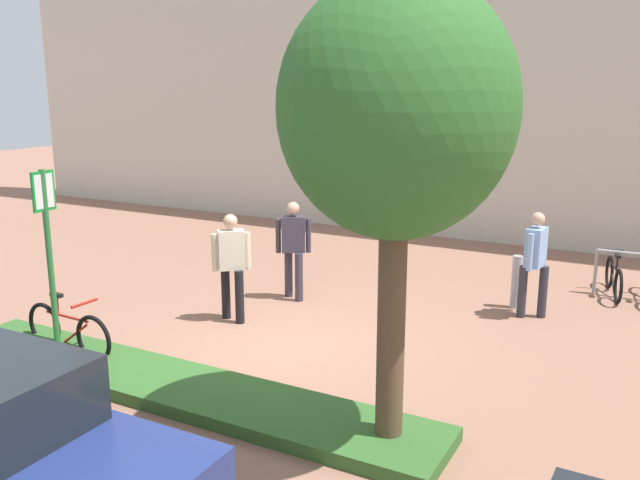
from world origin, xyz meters
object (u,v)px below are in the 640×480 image
object	(u,v)px
parking_sign_post	(48,239)
person_suited_dark	(293,244)
person_shirt_white	(535,258)
person_shirt_blue	(232,261)
tree_sidewalk	(397,112)
bollard_steel	(516,282)
bike_at_sign	(68,330)

from	to	relation	value
parking_sign_post	person_suited_dark	xyz separation A→B (m)	(1.42, 3.86, -0.71)
parking_sign_post	person_shirt_white	xyz separation A→B (m)	(5.28, 4.85, -0.71)
parking_sign_post	person_shirt_blue	world-z (taller)	parking_sign_post
tree_sidewalk	bollard_steel	world-z (taller)	tree_sidewalk
tree_sidewalk	bollard_steel	distance (m)	5.92
person_shirt_white	person_suited_dark	world-z (taller)	same
bike_at_sign	person_suited_dark	xyz separation A→B (m)	(1.47, 3.63, 0.63)
parking_sign_post	bollard_steel	xyz separation A→B (m)	(4.94, 5.20, -1.25)
tree_sidewalk	person_shirt_white	world-z (taller)	tree_sidewalk
bollard_steel	person_shirt_white	distance (m)	0.72
tree_sidewalk	person_suited_dark	bearing A→B (deg)	131.65
tree_sidewalk	bollard_steel	size ratio (longest dim) A/B	5.19
tree_sidewalk	parking_sign_post	xyz separation A→B (m)	(-4.78, -0.08, -1.71)
bollard_steel	person_shirt_white	xyz separation A→B (m)	(0.34, -0.35, 0.53)
parking_sign_post	person_shirt_blue	size ratio (longest dim) A/B	1.52
bike_at_sign	person_suited_dark	size ratio (longest dim) A/B	0.98
person_shirt_white	tree_sidewalk	bearing A→B (deg)	-95.90
person_shirt_blue	person_suited_dark	bearing A→B (deg)	78.93
tree_sidewalk	parking_sign_post	world-z (taller)	tree_sidewalk
parking_sign_post	person_shirt_white	bearing A→B (deg)	42.61
person_shirt_white	person_suited_dark	size ratio (longest dim) A/B	1.00
bike_at_sign	person_suited_dark	world-z (taller)	person_suited_dark
person_suited_dark	person_shirt_blue	size ratio (longest dim) A/B	1.00
parking_sign_post	person_shirt_white	size ratio (longest dim) A/B	1.52
tree_sidewalk	person_suited_dark	size ratio (longest dim) A/B	2.71
parking_sign_post	tree_sidewalk	bearing A→B (deg)	0.96
bollard_steel	person_shirt_blue	xyz separation A→B (m)	(-3.80, -2.77, 0.53)
bollard_steel	person_shirt_white	bearing A→B (deg)	-46.02
person_shirt_white	person_suited_dark	xyz separation A→B (m)	(-3.86, -0.99, 0.00)
person_shirt_blue	person_shirt_white	bearing A→B (deg)	30.30
tree_sidewalk	person_shirt_white	bearing A→B (deg)	84.10
bike_at_sign	bollard_steel	bearing A→B (deg)	44.85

